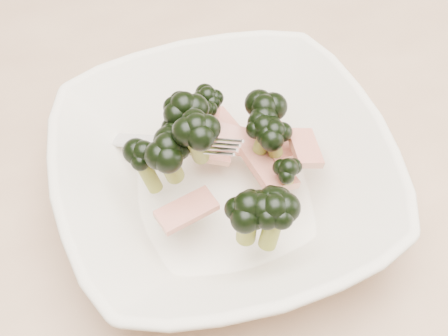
# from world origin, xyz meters

# --- Properties ---
(dining_table) EXTENTS (1.20, 0.80, 0.75)m
(dining_table) POSITION_xyz_m (0.00, 0.00, 0.65)
(dining_table) COLOR tan
(dining_table) RESTS_ON ground
(broccoli_dish) EXTENTS (0.31, 0.31, 0.12)m
(broccoli_dish) POSITION_xyz_m (-0.02, 0.03, 0.79)
(broccoli_dish) COLOR beige
(broccoli_dish) RESTS_ON dining_table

